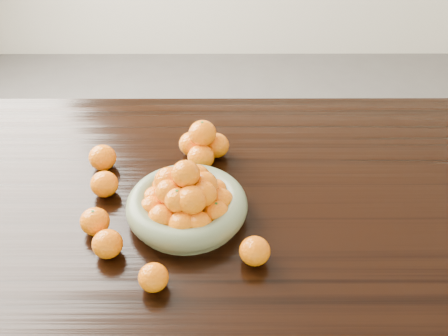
{
  "coord_description": "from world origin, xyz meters",
  "views": [
    {
      "loc": [
        0.01,
        -1.1,
        1.67
      ],
      "look_at": [
        0.01,
        -0.02,
        0.83
      ],
      "focal_mm": 40.0,
      "sensor_mm": 36.0,
      "label": 1
    }
  ],
  "objects_px": {
    "dining_table": "(221,209)",
    "fruit_bowl": "(187,201)",
    "loose_orange_0": "(95,221)",
    "orange_pyramid": "(203,145)"
  },
  "relations": [
    {
      "from": "dining_table",
      "to": "fruit_bowl",
      "type": "bearing_deg",
      "value": -125.16
    },
    {
      "from": "fruit_bowl",
      "to": "loose_orange_0",
      "type": "xyz_separation_m",
      "value": [
        -0.23,
        -0.06,
        -0.02
      ]
    },
    {
      "from": "dining_table",
      "to": "loose_orange_0",
      "type": "distance_m",
      "value": 0.39
    },
    {
      "from": "dining_table",
      "to": "loose_orange_0",
      "type": "xyz_separation_m",
      "value": [
        -0.32,
        -0.18,
        0.12
      ]
    },
    {
      "from": "dining_table",
      "to": "loose_orange_0",
      "type": "relative_size",
      "value": 26.48
    },
    {
      "from": "dining_table",
      "to": "loose_orange_0",
      "type": "height_order",
      "value": "loose_orange_0"
    },
    {
      "from": "dining_table",
      "to": "loose_orange_0",
      "type": "bearing_deg",
      "value": -150.18
    },
    {
      "from": "orange_pyramid",
      "to": "loose_orange_0",
      "type": "relative_size",
      "value": 2.05
    },
    {
      "from": "loose_orange_0",
      "to": "orange_pyramid",
      "type": "bearing_deg",
      "value": 49.83
    },
    {
      "from": "orange_pyramid",
      "to": "loose_orange_0",
      "type": "height_order",
      "value": "orange_pyramid"
    }
  ]
}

